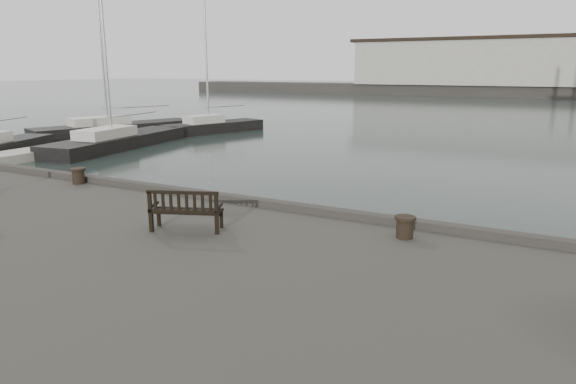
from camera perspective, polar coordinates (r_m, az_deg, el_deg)
name	(u,v)px	position (r m, az deg, el deg)	size (l,w,h in m)	color
ground	(271,263)	(13.47, -1.85, -7.92)	(400.00, 400.00, 0.00)	black
pontoon	(66,148)	(33.86, -23.41, 4.47)	(2.00, 24.00, 0.50)	#B9B6AB
breakwater	(500,72)	(103.44, 22.47, 12.18)	(140.00, 9.50, 12.20)	#383530
bench	(186,218)	(11.15, -11.22, -2.81)	(1.61, 1.05, 0.88)	black
bollard_left	(78,176)	(16.65, -22.27, 1.67)	(0.45, 0.45, 0.47)	black
bollard_right	(405,227)	(10.73, 12.85, -3.83)	(0.43, 0.43, 0.45)	black
yacht_b	(116,131)	(42.27, -18.55, 6.47)	(6.79, 12.61, 16.10)	black
yacht_c	(118,144)	(34.67, -18.32, 5.08)	(4.14, 11.56, 14.97)	black
yacht_d	(213,129)	(41.60, -8.29, 6.90)	(4.87, 8.84, 10.91)	black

